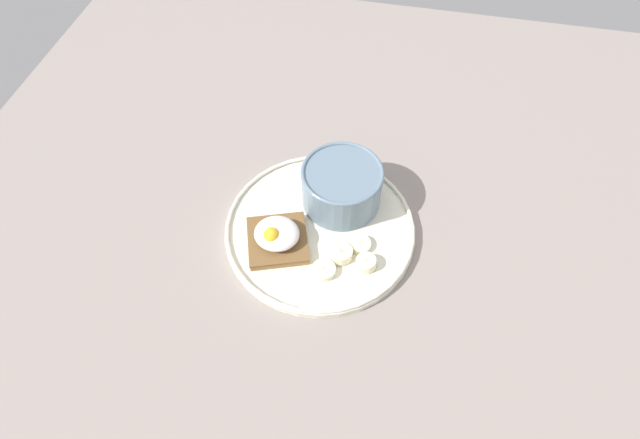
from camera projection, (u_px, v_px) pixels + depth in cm
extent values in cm
cube|color=gray|center=(320.00, 235.00, 73.20)|extent=(120.00, 120.00, 2.00)
cylinder|color=silver|center=(320.00, 229.00, 71.97)|extent=(27.32, 27.32, 1.00)
torus|color=silver|center=(320.00, 226.00, 71.32)|extent=(27.12, 27.12, 0.60)
cylinder|color=slate|center=(342.00, 187.00, 71.87)|extent=(11.54, 11.54, 6.27)
torus|color=slate|center=(342.00, 173.00, 69.30)|extent=(11.74, 11.74, 0.60)
cylinder|color=white|center=(342.00, 188.00, 72.16)|extent=(10.14, 10.14, 5.15)
ellipsoid|color=white|center=(342.00, 178.00, 70.22)|extent=(9.63, 9.63, 1.20)
ellipsoid|color=#996B42|center=(344.00, 190.00, 68.48)|extent=(1.70, 1.89, 0.68)
ellipsoid|color=beige|center=(329.00, 192.00, 68.41)|extent=(1.20, 1.40, 0.51)
ellipsoid|color=#CAB392|center=(351.00, 183.00, 69.28)|extent=(1.64, 1.24, 0.63)
cube|color=brown|center=(277.00, 239.00, 69.04)|extent=(10.45, 10.45, 0.30)
cube|color=olive|center=(278.00, 241.00, 69.49)|extent=(10.24, 10.24, 1.29)
ellipsoid|color=white|center=(277.00, 234.00, 67.98)|extent=(6.26, 5.74, 2.41)
sphere|color=yellow|center=(272.00, 235.00, 66.98)|extent=(2.26, 2.26, 2.26)
cylinder|color=#F5F0BD|center=(360.00, 244.00, 69.27)|extent=(4.15, 4.16, 1.22)
cylinder|color=#BFBB93|center=(361.00, 243.00, 68.89)|extent=(0.74, 0.74, 0.17)
cylinder|color=#F6F1BA|center=(324.00, 270.00, 66.97)|extent=(4.31, 4.32, 1.05)
cylinder|color=#C0BC91|center=(324.00, 268.00, 66.56)|extent=(0.78, 0.78, 0.13)
cylinder|color=#F4E4BA|center=(341.00, 253.00, 68.22)|extent=(3.37, 3.48, 1.64)
cylinder|color=#BFB291|center=(341.00, 251.00, 67.68)|extent=(0.61, 0.61, 0.18)
cylinder|color=beige|center=(366.00, 263.00, 67.32)|extent=(2.93, 2.79, 1.68)
cylinder|color=#B7B086|center=(367.00, 260.00, 66.76)|extent=(0.51, 0.50, 0.18)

